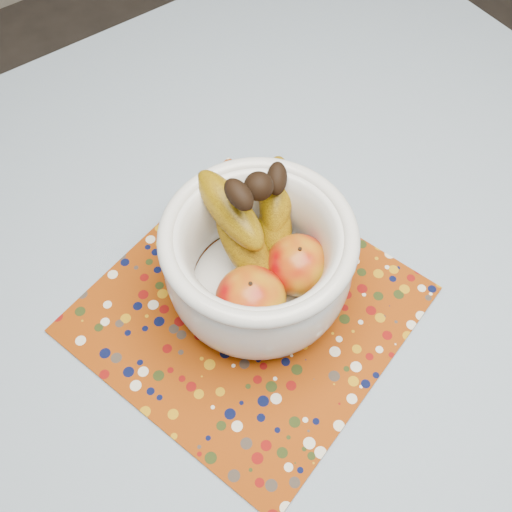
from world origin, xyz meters
name	(u,v)px	position (x,y,z in m)	size (l,w,h in m)	color
table	(301,322)	(0.00, 0.00, 0.67)	(1.20, 1.20, 0.75)	brown
tablecloth	(305,296)	(0.00, 0.00, 0.76)	(1.32, 1.32, 0.01)	slate
placemat	(248,309)	(-0.08, 0.03, 0.76)	(0.38, 0.38, 0.00)	#7D2F06
fruit_bowl	(261,251)	(-0.04, 0.05, 0.85)	(0.27, 0.25, 0.20)	silver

